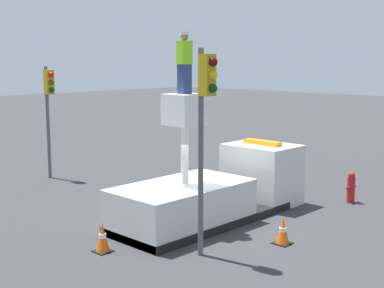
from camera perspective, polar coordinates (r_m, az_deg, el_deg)
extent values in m
plane|color=#38383A|center=(16.66, 1.15, -8.23)|extent=(120.00, 120.00, 0.00)
cube|color=black|center=(16.63, 1.15, -7.84)|extent=(6.01, 2.39, 0.24)
cube|color=silver|center=(15.84, -1.09, -6.65)|extent=(4.19, 2.33, 1.32)
cube|color=silver|center=(18.65, 7.45, -3.18)|extent=(1.82, 2.33, 2.06)
cube|color=black|center=(19.31, 9.10, -1.56)|extent=(0.03, 1.98, 0.82)
cube|color=orange|center=(18.45, 7.52, 0.16)|extent=(0.36, 1.40, 0.14)
cylinder|color=silver|center=(15.58, -0.79, -0.95)|extent=(0.22, 0.22, 1.84)
cube|color=white|center=(15.41, -0.80, 3.70)|extent=(0.97, 0.97, 0.90)
cube|color=navy|center=(15.36, -0.81, 6.93)|extent=(0.34, 0.26, 0.84)
cube|color=#8CEA1E|center=(15.35, -0.81, 9.73)|extent=(0.40, 0.26, 0.66)
sphere|color=#9E704C|center=(15.36, -0.82, 11.39)|extent=(0.23, 0.23, 0.23)
cylinder|color=white|center=(15.37, -0.82, 11.71)|extent=(0.26, 0.26, 0.09)
cylinder|color=#515156|center=(13.24, 0.93, -1.11)|extent=(0.14, 0.14, 5.22)
cube|color=#B79314|center=(12.90, 1.64, 7.37)|extent=(0.34, 0.28, 1.00)
sphere|color=#490707|center=(12.77, 2.26, 8.74)|extent=(0.22, 0.22, 0.22)
sphere|color=gold|center=(12.78, 2.26, 7.35)|extent=(0.22, 0.22, 0.22)
sphere|color=#083710|center=(12.79, 2.25, 5.96)|extent=(0.22, 0.22, 0.22)
cylinder|color=#515156|center=(23.06, -15.11, 2.20)|extent=(0.14, 0.14, 4.68)
cube|color=#B79314|center=(22.75, -15.01, 6.39)|extent=(0.34, 0.28, 1.00)
sphere|color=red|center=(22.58, -14.80, 7.17)|extent=(0.22, 0.22, 0.22)
sphere|color=#503C07|center=(22.59, -14.77, 6.38)|extent=(0.22, 0.22, 0.22)
sphere|color=#083710|center=(22.61, -14.74, 5.60)|extent=(0.22, 0.22, 0.22)
cylinder|color=red|center=(19.47, 16.59, -4.71)|extent=(0.27, 0.27, 0.90)
sphere|color=red|center=(19.36, 16.66, -3.21)|extent=(0.23, 0.23, 0.23)
cylinder|color=red|center=(19.28, 16.34, -4.55)|extent=(0.12, 0.11, 0.11)
cylinder|color=red|center=(19.62, 16.87, -4.34)|extent=(0.12, 0.11, 0.11)
cube|color=black|center=(14.32, -9.49, -11.21)|extent=(0.44, 0.44, 0.03)
cone|color=orange|center=(14.20, -9.53, -9.79)|extent=(0.37, 0.37, 0.78)
cylinder|color=white|center=(14.18, -9.53, -9.64)|extent=(0.19, 0.19, 0.11)
cube|color=black|center=(14.92, 9.62, -10.38)|extent=(0.45, 0.45, 0.03)
cone|color=orange|center=(14.81, 9.66, -9.10)|extent=(0.38, 0.38, 0.73)
cylinder|color=white|center=(14.79, 9.66, -8.97)|extent=(0.20, 0.20, 0.10)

